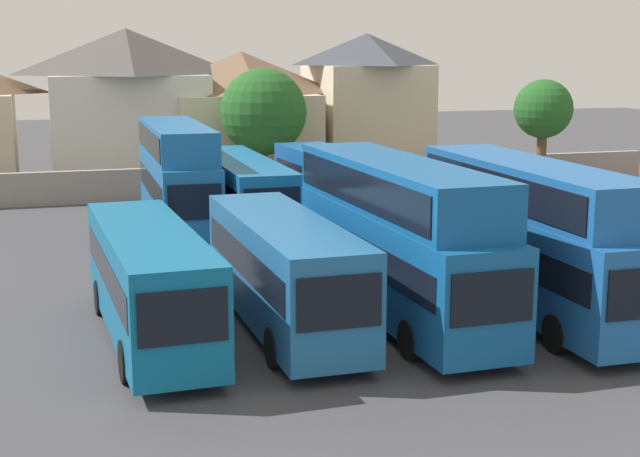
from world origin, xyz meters
The scene contains 14 objects.
ground centered at (0.00, 18.00, 0.00)m, with size 140.00×140.00×0.00m, color #424247.
depot_boundary_wall centered at (0.00, 25.38, 0.90)m, with size 56.00×0.50×1.80m, color gray.
bus_1 centered at (-5.87, 0.28, 1.87)m, with size 2.86×10.48×3.26m.
bus_2 centered at (-1.93, 0.22, 1.92)m, with size 2.71×10.35×3.36m.
bus_3 centered at (1.73, 0.48, 2.77)m, with size 2.93×12.05×4.91m.
bus_4 centered at (5.92, -0.29, 2.71)m, with size 2.66×11.70×4.80m.
bus_5 centered at (-2.95, 15.61, 2.80)m, with size 2.63×10.66×4.97m.
bus_6 centered at (-0.08, 15.39, 1.92)m, with size 2.70×11.97×3.35m.
bus_7 centered at (4.38, 15.64, 1.99)m, with size 3.26×10.33×3.48m.
house_terrace_centre centered at (-3.44, 34.17, 4.85)m, with size 10.13×7.23×9.50m.
house_terrace_right centered at (3.81, 33.92, 4.13)m, with size 9.59×7.97×8.08m.
house_terrace_far_right centered at (12.56, 34.31, 4.71)m, with size 7.53×8.24×9.27m.
tree_behind_wall centered at (19.85, 23.38, 4.67)m, with size 3.49×3.49×6.50m.
tree_right_of_lot centered at (3.86, 27.88, 4.58)m, with size 5.13×5.13×7.16m.
Camera 1 is at (-8.42, -25.49, 8.29)m, focal length 51.70 mm.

